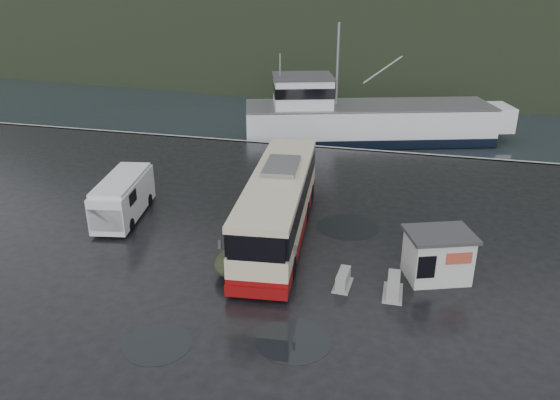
% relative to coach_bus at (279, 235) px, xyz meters
% --- Properties ---
extents(ground, '(160.00, 160.00, 0.00)m').
position_rel_coach_bus_xyz_m(ground, '(-2.32, -3.64, 0.00)').
color(ground, black).
rests_on(ground, ground).
extents(harbor_water, '(300.00, 180.00, 0.02)m').
position_rel_coach_bus_xyz_m(harbor_water, '(-2.32, 106.36, 0.00)').
color(harbor_water, black).
rests_on(harbor_water, ground).
extents(quay_edge, '(160.00, 0.60, 1.50)m').
position_rel_coach_bus_xyz_m(quay_edge, '(-2.32, 16.36, 0.00)').
color(quay_edge, '#999993').
rests_on(quay_edge, ground).
extents(headland, '(780.00, 540.00, 570.00)m').
position_rel_coach_bus_xyz_m(headland, '(7.68, 246.36, 0.00)').
color(headland, black).
rests_on(headland, ground).
extents(coach_bus, '(4.56, 13.47, 3.74)m').
position_rel_coach_bus_xyz_m(coach_bus, '(0.00, 0.00, 0.00)').
color(coach_bus, beige).
rests_on(coach_bus, ground).
extents(white_van, '(3.08, 6.22, 2.48)m').
position_rel_coach_bus_xyz_m(white_van, '(-9.22, 0.08, 0.00)').
color(white_van, white).
rests_on(white_van, ground).
extents(waste_bin_left, '(1.00, 1.00, 1.34)m').
position_rel_coach_bus_xyz_m(waste_bin_left, '(0.06, -4.61, 0.00)').
color(waste_bin_left, '#157A1E').
rests_on(waste_bin_left, ground).
extents(waste_bin_right, '(1.12, 1.12, 1.32)m').
position_rel_coach_bus_xyz_m(waste_bin_right, '(0.15, -4.69, 0.00)').
color(waste_bin_right, '#157A1E').
rests_on(waste_bin_right, ground).
extents(dome_tent, '(2.92, 3.49, 1.18)m').
position_rel_coach_bus_xyz_m(dome_tent, '(-0.83, -4.15, 0.00)').
color(dome_tent, '#2A2F1C').
rests_on(dome_tent, ground).
extents(ticket_kiosk, '(3.59, 3.16, 2.34)m').
position_rel_coach_bus_xyz_m(ticket_kiosk, '(8.20, -2.52, 0.00)').
color(ticket_kiosk, silver).
rests_on(ticket_kiosk, ground).
extents(jersey_barrier_a, '(0.82, 1.51, 0.73)m').
position_rel_coach_bus_xyz_m(jersey_barrier_a, '(4.11, -4.34, 0.00)').
color(jersey_barrier_a, '#999993').
rests_on(jersey_barrier_a, ground).
extents(jersey_barrier_b, '(0.86, 1.70, 0.85)m').
position_rel_coach_bus_xyz_m(jersey_barrier_b, '(6.36, -4.47, 0.00)').
color(jersey_barrier_b, '#999993').
rests_on(jersey_barrier_b, ground).
extents(fishing_trawler, '(26.97, 13.35, 10.58)m').
position_rel_coach_bus_xyz_m(fishing_trawler, '(2.49, 23.88, 0.00)').
color(fishing_trawler, white).
rests_on(fishing_trawler, ground).
extents(puddles, '(8.83, 15.24, 0.01)m').
position_rel_coach_bus_xyz_m(puddles, '(1.87, -4.47, 0.00)').
color(puddles, black).
rests_on(puddles, ground).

